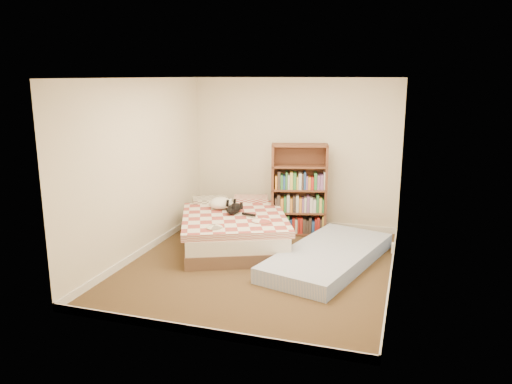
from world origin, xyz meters
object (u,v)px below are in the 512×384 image
(bookshelf, at_px, (299,201))
(white_dog, at_px, (221,203))
(floor_mattress, at_px, (328,257))
(bed, at_px, (235,228))
(black_cat, at_px, (235,208))

(bookshelf, distance_m, white_dog, 1.28)
(floor_mattress, distance_m, white_dog, 1.93)
(bed, distance_m, white_dog, 0.46)
(bed, height_order, bookshelf, bookshelf)
(bed, height_order, black_cat, black_cat)
(bed, xyz_separation_m, white_dog, (-0.28, 0.14, 0.33))
(bed, xyz_separation_m, bookshelf, (0.82, 0.80, 0.30))
(white_dog, bearing_deg, black_cat, -52.39)
(bed, xyz_separation_m, black_cat, (0.00, 0.01, 0.32))
(bed, relative_size, white_dog, 5.19)
(bookshelf, height_order, black_cat, bookshelf)
(floor_mattress, distance_m, black_cat, 1.63)
(bookshelf, xyz_separation_m, black_cat, (-0.82, -0.79, 0.02))
(bookshelf, relative_size, white_dog, 3.10)
(bookshelf, relative_size, floor_mattress, 0.65)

